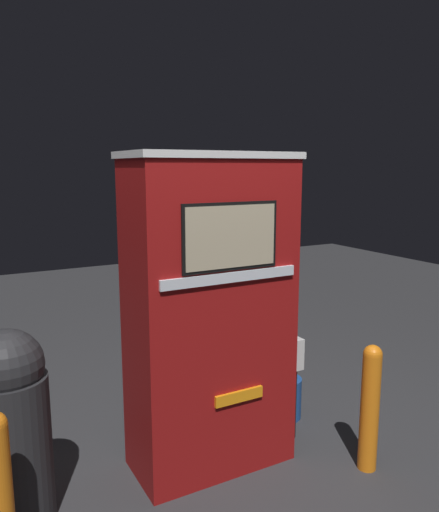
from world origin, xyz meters
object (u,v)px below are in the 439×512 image
Objects in this scene: safety_bollard_far at (0,498)px; squeegee_bucket at (284,397)px; gas_pump at (210,314)px; safety_bollard at (370,405)px; trash_bin at (11,426)px.

squeegee_bucket is (2.03, 0.68, -0.29)m from safety_bollard_far.
safety_bollard is at bearing -33.92° from gas_pump.
gas_pump reaches higher than safety_bollard_far.
safety_bollard is at bearing -3.36° from safety_bollard_far.
safety_bollard_far is at bearing -102.78° from trash_bin.
safety_bollard_far is 1.24× the size of squeegee_bucket.
gas_pump is 2.87× the size of squeegee_bucket.
gas_pump is at bearing 146.08° from safety_bollard.
gas_pump is at bearing -162.06° from squeegee_bucket.
safety_bollard is at bearing -15.79° from trash_bin.
safety_bollard_far is at bearing -161.32° from gas_pump.
gas_pump reaches higher than safety_bollard.
squeegee_bucket is at bearing 6.91° from trash_bin.
trash_bin is at bearing 77.22° from safety_bollard_far.
trash_bin is 0.46m from safety_bollard_far.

